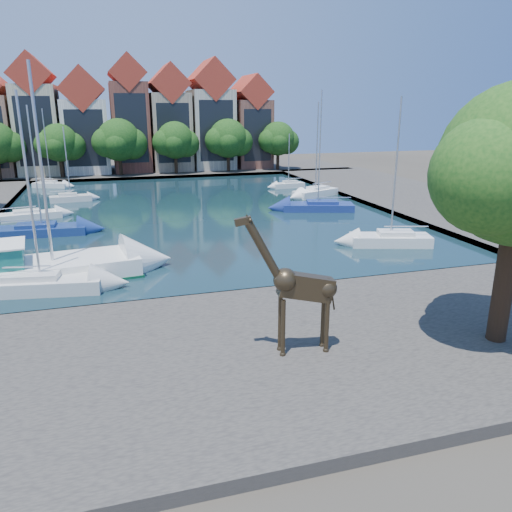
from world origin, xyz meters
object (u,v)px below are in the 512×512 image
Objects in this scene: motorsailer at (17,268)px; sailboat_left_a at (41,281)px; giraffe_statue at (298,286)px; sailboat_right_a at (390,237)px.

motorsailer reaches higher than sailboat_left_a.
motorsailer is at bearing 132.72° from giraffe_statue.
motorsailer is 1.23× the size of sailboat_left_a.
motorsailer is 25.47m from sailboat_right_a.
sailboat_right_a is at bearing 7.07° from sailboat_left_a.
sailboat_left_a reaches higher than sailboat_right_a.
giraffe_statue is at bearing -131.93° from sailboat_right_a.
sailboat_right_a is at bearing 2.73° from motorsailer.
sailboat_right_a is at bearing 48.07° from giraffe_statue.
sailboat_right_a is (25.44, 1.21, -0.33)m from motorsailer.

